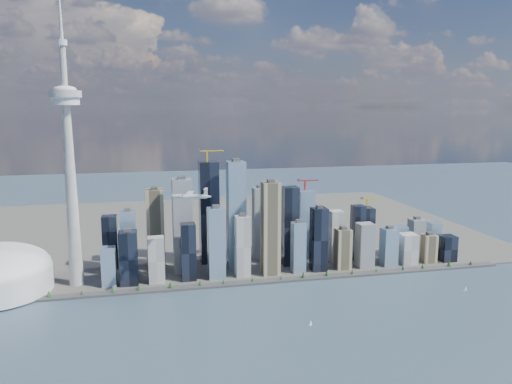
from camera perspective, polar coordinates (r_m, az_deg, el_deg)
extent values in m
plane|color=#324157|center=(738.77, 1.86, -17.05)|extent=(4000.00, 4000.00, 0.00)
cube|color=#383838|center=(962.42, -1.91, -10.40)|extent=(1100.00, 22.00, 4.00)
cube|color=#4C4C47|center=(1388.82, -5.37, -4.15)|extent=(1400.00, 900.00, 3.00)
cylinder|color=#3F2D1E|center=(972.89, -25.56, -10.95)|extent=(1.00, 1.00, 2.40)
cone|color=#1A491E|center=(971.69, -25.58, -10.75)|extent=(7.20, 7.20, 8.00)
cylinder|color=#3F2D1E|center=(956.69, -20.41, -10.95)|extent=(1.00, 1.00, 2.40)
cone|color=#1A491E|center=(955.47, -20.42, -10.74)|extent=(7.20, 7.20, 8.00)
cylinder|color=#3F2D1E|center=(948.17, -15.13, -10.85)|extent=(1.00, 1.00, 2.40)
cone|color=#1A491E|center=(946.93, -15.14, -10.65)|extent=(7.20, 7.20, 8.00)
cylinder|color=#3F2D1E|center=(947.53, -9.80, -10.66)|extent=(1.00, 1.00, 2.40)
cone|color=#1A491E|center=(946.29, -9.80, -10.46)|extent=(7.20, 7.20, 8.00)
cylinder|color=#3F2D1E|center=(954.78, -4.51, -10.39)|extent=(1.00, 1.00, 2.40)
cone|color=#1A491E|center=(953.56, -4.51, -10.18)|extent=(7.20, 7.20, 8.00)
cylinder|color=#3F2D1E|center=(969.76, 0.64, -10.03)|extent=(1.00, 1.00, 2.40)
cone|color=#1A491E|center=(968.55, 0.64, -9.83)|extent=(7.20, 7.20, 8.00)
cylinder|color=#3F2D1E|center=(992.11, 5.59, -9.62)|extent=(1.00, 1.00, 2.40)
cone|color=#1A491E|center=(990.93, 5.59, -9.42)|extent=(7.20, 7.20, 8.00)
cylinder|color=#3F2D1E|center=(1021.35, 10.28, -9.16)|extent=(1.00, 1.00, 2.40)
cone|color=#1A491E|center=(1020.21, 10.28, -8.97)|extent=(7.20, 7.20, 8.00)
cylinder|color=#3F2D1E|center=(1056.91, 14.66, -8.68)|extent=(1.00, 1.00, 2.40)
cone|color=#1A491E|center=(1055.80, 14.67, -8.49)|extent=(7.20, 7.20, 8.00)
cylinder|color=#3F2D1E|center=(1098.17, 18.73, -8.18)|extent=(1.00, 1.00, 2.40)
cone|color=#1A491E|center=(1097.10, 18.74, -8.00)|extent=(7.20, 7.20, 8.00)
cylinder|color=#3F2D1E|center=(1144.51, 22.48, -7.69)|extent=(1.00, 1.00, 2.40)
cone|color=#1A491E|center=(1143.49, 22.49, -7.51)|extent=(7.20, 7.20, 8.00)
cube|color=black|center=(969.97, -14.17, -7.30)|extent=(34.00, 34.00, 101.78)
cube|color=#7C9DBC|center=(1014.23, -14.13, -5.74)|extent=(30.00, 30.00, 129.54)
cube|color=#B7B7B2|center=(971.54, -11.18, -7.59)|extent=(30.00, 30.00, 87.90)
cube|color=tan|center=(1063.09, -11.40, -4.03)|extent=(36.00, 36.00, 161.93)
cube|color=slate|center=(1008.77, -8.22, -3.86)|extent=(38.00, 38.00, 189.69)
cube|color=black|center=(970.69, -7.93, -6.80)|extent=(28.00, 28.00, 111.04)
cube|color=#7C9DBC|center=(972.47, -4.70, -5.86)|extent=(32.00, 32.00, 138.79)
cube|color=black|center=(1064.35, -5.52, -2.33)|extent=(40.00, 40.00, 217.44)
cube|color=#7C9DBC|center=(1018.86, -2.06, -2.70)|extent=(36.00, 36.00, 222.07)
cube|color=#B7B7B2|center=(983.62, -1.50, -6.20)|extent=(28.00, 28.00, 120.29)
cube|color=tan|center=(986.97, 1.63, -4.21)|extent=(34.00, 34.00, 185.06)
cube|color=slate|center=(1089.45, 0.27, -3.62)|extent=(30.00, 30.00, 157.30)
cube|color=black|center=(1050.22, 3.87, -3.89)|extent=(32.00, 32.00, 166.55)
cube|color=#7C9DBC|center=(1012.21, 4.66, -6.32)|extent=(26.00, 26.00, 101.78)
cube|color=black|center=(1024.05, 7.35, -5.37)|extent=(30.00, 30.00, 129.54)
cube|color=#7C9DBC|center=(1117.99, 5.53, -3.57)|extent=(34.00, 34.00, 148.05)
cube|color=#B7B7B2|center=(1088.87, 8.93, -5.00)|extent=(28.00, 28.00, 111.04)
cube|color=tan|center=(1047.89, 9.91, -6.40)|extent=(30.00, 30.00, 83.28)
cube|color=slate|center=(1066.33, 12.42, -5.95)|extent=(32.00, 32.00, 92.53)
cube|color=black|center=(1106.69, 11.35, -4.59)|extent=(26.00, 26.00, 120.29)
cube|color=#7C9DBC|center=(1089.80, 14.80, -6.08)|extent=(30.00, 30.00, 78.65)
cube|color=black|center=(1177.76, 12.49, -4.23)|extent=(28.00, 28.00, 101.78)
cube|color=#7C9DBC|center=(1156.44, 15.87, -5.46)|extent=(30.00, 30.00, 69.40)
cube|color=#B7B7B2|center=(1115.06, 17.08, -6.20)|extent=(34.00, 34.00, 64.77)
cube|color=tan|center=(1138.20, 19.06, -6.11)|extent=(28.00, 28.00, 60.14)
cube|color=slate|center=(1176.46, 17.82, -4.95)|extent=(30.00, 30.00, 83.28)
cube|color=black|center=(1162.62, 20.95, -6.01)|extent=(32.00, 32.00, 55.52)
cube|color=#7C9DBC|center=(1200.64, 19.67, -4.99)|extent=(26.00, 26.00, 74.02)
cube|color=black|center=(1071.73, -16.19, -5.52)|extent=(30.00, 30.00, 111.04)
cube|color=#7C9DBC|center=(976.24, -16.50, -8.15)|extent=(26.00, 26.00, 74.02)
cube|color=gold|center=(1046.14, -5.62, 4.10)|extent=(3.00, 3.00, 22.00)
cube|color=gold|center=(1046.16, -5.18, 4.71)|extent=(55.00, 2.20, 2.20)
cube|color=#383838|center=(1043.10, -6.54, 4.78)|extent=(6.00, 4.00, 4.00)
cube|color=#B31A19|center=(1101.70, 5.60, 0.74)|extent=(3.00, 3.00, 22.00)
cube|color=#B31A19|center=(1102.31, 5.97, 1.32)|extent=(48.00, 2.20, 2.20)
cube|color=#383838|center=(1095.38, 4.90, 1.39)|extent=(6.00, 4.00, 4.00)
cube|color=gold|center=(1164.69, 12.60, -1.27)|extent=(3.00, 3.00, 22.00)
cube|color=gold|center=(1165.57, 12.92, -0.73)|extent=(45.00, 2.20, 2.20)
cube|color=#383838|center=(1156.71, 12.02, -0.67)|extent=(6.00, 4.00, 4.00)
cone|color=#979893|center=(971.09, -20.33, -0.37)|extent=(26.00, 26.00, 340.00)
cylinder|color=silver|center=(958.02, -20.94, 9.69)|extent=(48.00, 48.00, 14.00)
cylinder|color=#979893|center=(958.23, -20.98, 10.41)|extent=(56.00, 56.00, 12.00)
ellipsoid|color=silver|center=(958.46, -21.01, 10.89)|extent=(40.00, 40.00, 14.00)
cylinder|color=#979893|center=(960.58, -21.16, 13.27)|extent=(11.00, 11.00, 80.00)
cylinder|color=silver|center=(964.35, -21.31, 15.63)|extent=(18.00, 18.00, 10.00)
cone|color=silver|center=(972.73, -21.53, 19.02)|extent=(7.00, 7.00, 105.00)
cylinder|color=silver|center=(856.59, -7.61, -0.50)|extent=(58.14, 22.87, 7.19)
cone|color=silver|center=(862.79, -9.59, -0.47)|extent=(9.53, 9.06, 7.19)
cone|color=silver|center=(851.25, -5.53, -0.52)|extent=(12.77, 9.98, 7.19)
cube|color=silver|center=(856.35, -7.76, -0.24)|extent=(25.83, 62.96, 1.12)
cylinder|color=silver|center=(844.73, -7.92, -0.51)|extent=(12.99, 7.26, 4.04)
cylinder|color=silver|center=(868.60, -7.61, -0.22)|extent=(12.99, 7.26, 4.04)
cylinder|color=#3F3F3F|center=(846.05, -8.37, -0.50)|extent=(2.78, 8.74, 8.98)
cylinder|color=#3F3F3F|center=(869.89, -8.04, -0.22)|extent=(2.78, 8.74, 8.98)
cube|color=silver|center=(850.53, -5.76, -0.04)|extent=(6.30, 2.58, 12.35)
cube|color=silver|center=(849.50, -5.77, 0.38)|extent=(10.28, 20.80, 0.79)
cube|color=silver|center=(799.98, 6.22, -14.89)|extent=(5.94, 3.65, 0.76)
cylinder|color=#999999|center=(798.17, 6.22, -14.61)|extent=(0.23, 0.23, 8.56)
cube|color=silver|center=(1007.53, 22.79, -10.34)|extent=(6.63, 2.98, 0.85)
cylinder|color=#999999|center=(1005.93, 22.80, -10.07)|extent=(0.26, 0.26, 9.60)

